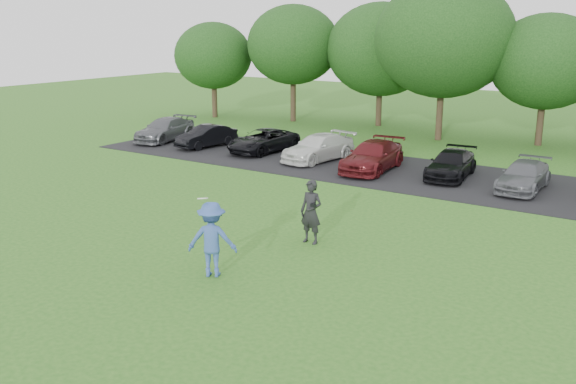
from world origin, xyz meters
name	(u,v)px	position (x,y,z in m)	size (l,w,h in m)	color
ground	(215,267)	(0.00, 0.00, 0.00)	(100.00, 100.00, 0.00)	#2B641C
parking_lot	(410,174)	(0.00, 13.00, 0.01)	(32.00, 6.50, 0.03)	black
frisbee_player	(212,239)	(0.30, -0.46, 0.98)	(1.45, 1.25, 2.14)	#3B5AA7
camera_bystander	(311,212)	(1.09, 3.08, 0.95)	(0.70, 0.47, 1.89)	black
parked_cars	(403,159)	(-0.36, 13.00, 0.62)	(30.66, 5.05, 1.26)	#57595E
tree_row	(516,50)	(1.51, 22.76, 4.91)	(42.39, 9.85, 8.64)	#38281C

